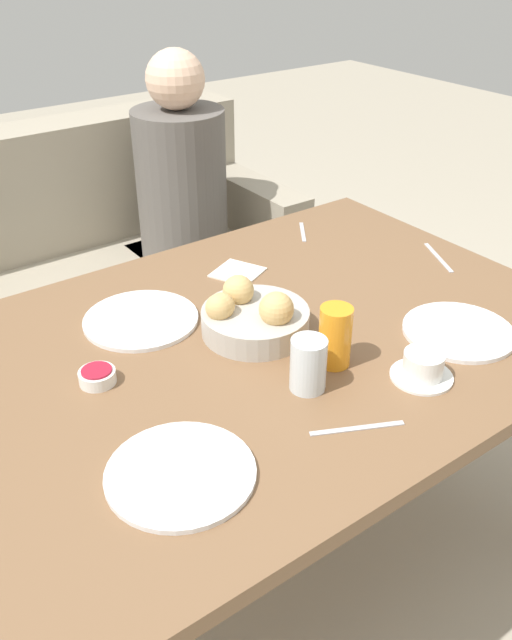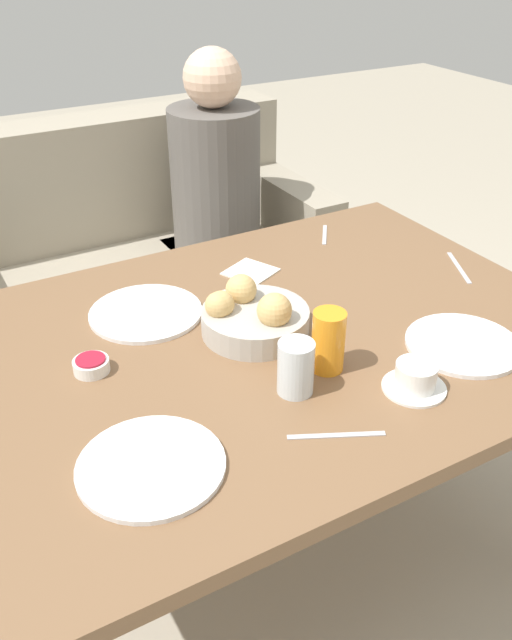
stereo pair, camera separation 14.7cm
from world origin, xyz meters
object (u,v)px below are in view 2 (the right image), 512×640
object	(u,v)px
spoon_coffee	(325,235)
water_tumbler	(296,368)
plate_near_left	(151,466)
jam_bowl_berry	(91,365)
fork_silver	(459,268)
plate_near_right	(463,344)
plate_far_center	(146,313)
seated_person	(217,235)
bread_basket	(253,316)
juice_glass	(328,341)
knife_silver	(336,435)
coffee_cup	(415,378)
napkin	(251,272)
couch	(128,279)

from	to	relation	value
spoon_coffee	water_tumbler	bearing A→B (deg)	-128.93
plate_near_left	spoon_coffee	bearing A→B (deg)	38.95
jam_bowl_berry	fork_silver	size ratio (longest dim) A/B	0.45
plate_near_left	plate_near_right	xyz separation A→B (m)	(0.72, 0.02, 0.00)
spoon_coffee	plate_near_left	bearing A→B (deg)	-141.05
water_tumbler	fork_silver	distance (m)	0.69
plate_far_center	fork_silver	xyz separation A→B (m)	(0.79, -0.18, -0.00)
seated_person	fork_silver	xyz separation A→B (m)	(0.24, -0.94, 0.22)
bread_basket	juice_glass	world-z (taller)	juice_glass
plate_far_center	juice_glass	xyz separation A→B (m)	(0.24, -0.38, 0.06)
fork_silver	water_tumbler	bearing A→B (deg)	-160.39
seated_person	plate_far_center	world-z (taller)	seated_person
plate_near_left	water_tumbler	xyz separation A→B (m)	(0.32, 0.06, 0.05)
water_tumbler	knife_silver	world-z (taller)	water_tumbler
water_tumbler	bread_basket	bearing A→B (deg)	81.38
coffee_cup	knife_silver	size ratio (longest dim) A/B	0.77
bread_basket	water_tumbler	xyz separation A→B (m)	(-0.03, -0.23, 0.01)
spoon_coffee	napkin	world-z (taller)	napkin
plate_near_left	jam_bowl_berry	distance (m)	0.32
plate_far_center	bread_basket	bearing A→B (deg)	-46.02
water_tumbler	knife_silver	size ratio (longest dim) A/B	0.67
plate_far_center	spoon_coffee	xyz separation A→B (m)	(0.61, 0.16, -0.00)
bread_basket	plate_near_left	bearing A→B (deg)	-141.18
plate_near_right	spoon_coffee	size ratio (longest dim) A/B	2.15
napkin	fork_silver	bearing A→B (deg)	-26.88
water_tumbler	spoon_coffee	distance (m)	0.74
plate_far_center	spoon_coffee	bearing A→B (deg)	15.01
seated_person	plate_far_center	xyz separation A→B (m)	(-0.56, -0.76, 0.23)
plate_near_left	spoon_coffee	xyz separation A→B (m)	(0.79, 0.63, -0.00)
jam_bowl_berry	plate_far_center	bearing A→B (deg)	41.18
seated_person	plate_near_right	bearing A→B (deg)	-90.92
plate_far_center	seated_person	bearing A→B (deg)	53.69
seated_person	water_tumbler	xyz separation A→B (m)	(-0.41, -1.17, 0.28)
fork_silver	knife_silver	xyz separation A→B (m)	(-0.66, -0.38, 0.00)
seated_person	jam_bowl_berry	size ratio (longest dim) A/B	15.51
plate_near_right	water_tumbler	xyz separation A→B (m)	(-0.39, 0.05, 0.05)
plate_far_center	juice_glass	bearing A→B (deg)	-57.55
plate_far_center	fork_silver	bearing A→B (deg)	-12.72
couch	plate_near_right	xyz separation A→B (m)	(0.28, -1.37, 0.40)
bread_basket	plate_near_left	xyz separation A→B (m)	(-0.36, -0.29, -0.04)
bread_basket	fork_silver	bearing A→B (deg)	0.56
seated_person	plate_near_right	distance (m)	1.24
couch	coffee_cup	distance (m)	1.49
plate_near_right	knife_silver	bearing A→B (deg)	-165.72
jam_bowl_berry	plate_near_right	bearing A→B (deg)	-22.84
bread_basket	coffee_cup	xyz separation A→B (m)	(0.17, -0.33, -0.02)
plate_near_right	juice_glass	size ratio (longest dim) A/B	1.87
juice_glass	fork_silver	xyz separation A→B (m)	(0.55, 0.20, -0.06)
bread_basket	jam_bowl_berry	size ratio (longest dim) A/B	3.24
plate_near_left	water_tumbler	size ratio (longest dim) A/B	2.30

